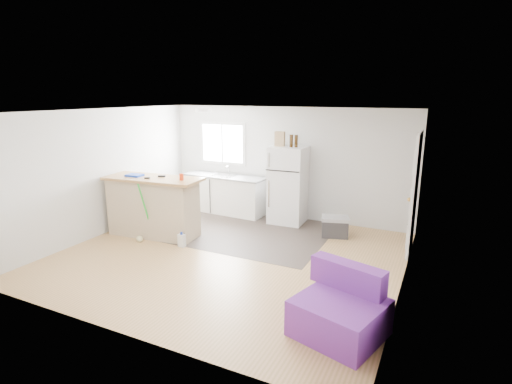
# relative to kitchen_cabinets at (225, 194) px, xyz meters

# --- Properties ---
(room) EXTENTS (5.51, 5.01, 2.41)m
(room) POSITION_rel_kitchen_cabinets_xyz_m (1.34, -2.20, 0.76)
(room) COLOR #AC8348
(room) RESTS_ON ground
(vinyl_zone) EXTENTS (4.05, 2.50, 0.00)m
(vinyl_zone) POSITION_rel_kitchen_cabinets_xyz_m (0.61, -0.95, -0.44)
(vinyl_zone) COLOR #372F29
(vinyl_zone) RESTS_ON floor
(window) EXTENTS (1.18, 0.06, 0.98)m
(window) POSITION_rel_kitchen_cabinets_xyz_m (-0.21, 0.29, 1.11)
(window) COLOR white
(window) RESTS_ON back_wall
(interior_door) EXTENTS (0.11, 0.92, 2.10)m
(interior_door) POSITION_rel_kitchen_cabinets_xyz_m (4.06, -0.65, 0.58)
(interior_door) COLOR white
(interior_door) RESTS_ON right_wall
(ceiling_fixture) EXTENTS (0.30, 0.30, 0.07)m
(ceiling_fixture) POSITION_rel_kitchen_cabinets_xyz_m (0.14, -1.00, 1.92)
(ceiling_fixture) COLOR white
(ceiling_fixture) RESTS_ON ceiling
(kitchen_cabinets) EXTENTS (1.96, 0.71, 1.13)m
(kitchen_cabinets) POSITION_rel_kitchen_cabinets_xyz_m (0.00, 0.00, 0.00)
(kitchen_cabinets) COLOR white
(kitchen_cabinets) RESTS_ON floor
(peninsula) EXTENTS (1.92, 0.88, 1.14)m
(peninsula) POSITION_rel_kitchen_cabinets_xyz_m (-0.46, -1.93, 0.14)
(peninsula) COLOR #C4B58D
(peninsula) RESTS_ON floor
(refrigerator) EXTENTS (0.74, 0.70, 1.62)m
(refrigerator) POSITION_rel_kitchen_cabinets_xyz_m (1.55, -0.05, 0.37)
(refrigerator) COLOR white
(refrigerator) RESTS_ON floor
(cooler) EXTENTS (0.59, 0.48, 0.39)m
(cooler) POSITION_rel_kitchen_cabinets_xyz_m (2.70, -0.49, -0.24)
(cooler) COLOR #2E2E30
(cooler) RESTS_ON floor
(purple_seat) EXTENTS (1.11, 1.09, 0.75)m
(purple_seat) POSITION_rel_kitchen_cabinets_xyz_m (3.58, -3.58, -0.17)
(purple_seat) COLOR purple
(purple_seat) RESTS_ON floor
(cleaner_jug) EXTENTS (0.13, 0.10, 0.28)m
(cleaner_jug) POSITION_rel_kitchen_cabinets_xyz_m (0.38, -2.21, -0.32)
(cleaner_jug) COLOR silver
(cleaner_jug) RESTS_ON floor
(mop) EXTENTS (0.21, 0.32, 1.12)m
(mop) POSITION_rel_kitchen_cabinets_xyz_m (-0.44, -2.32, -0.21)
(mop) COLOR green
(mop) RESTS_ON floor
(red_cup) EXTENTS (0.10, 0.10, 0.12)m
(red_cup) POSITION_rel_kitchen_cabinets_xyz_m (0.20, -1.89, 0.76)
(red_cup) COLOR red
(red_cup) RESTS_ON peninsula
(blue_tray) EXTENTS (0.32, 0.24, 0.04)m
(blue_tray) POSITION_rel_kitchen_cabinets_xyz_m (-0.82, -1.99, 0.72)
(blue_tray) COLOR blue
(blue_tray) RESTS_ON peninsula
(tool_a) EXTENTS (0.15, 0.10, 0.03)m
(tool_a) POSITION_rel_kitchen_cabinets_xyz_m (-0.31, -1.82, 0.72)
(tool_a) COLOR black
(tool_a) RESTS_ON peninsula
(tool_b) EXTENTS (0.11, 0.07, 0.03)m
(tool_b) POSITION_rel_kitchen_cabinets_xyz_m (-0.45, -2.06, 0.72)
(tool_b) COLOR black
(tool_b) RESTS_ON peninsula
(cardboard_box) EXTENTS (0.20, 0.11, 0.30)m
(cardboard_box) POSITION_rel_kitchen_cabinets_xyz_m (1.37, -0.10, 1.33)
(cardboard_box) COLOR tan
(cardboard_box) RESTS_ON refrigerator
(bottle_left) EXTENTS (0.08, 0.08, 0.25)m
(bottle_left) POSITION_rel_kitchen_cabinets_xyz_m (1.63, -0.13, 1.30)
(bottle_left) COLOR #331E09
(bottle_left) RESTS_ON refrigerator
(bottle_right) EXTENTS (0.07, 0.07, 0.25)m
(bottle_right) POSITION_rel_kitchen_cabinets_xyz_m (1.73, -0.10, 1.30)
(bottle_right) COLOR #331E09
(bottle_right) RESTS_ON refrigerator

